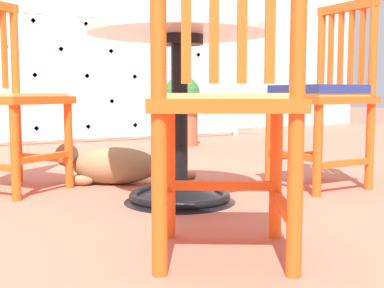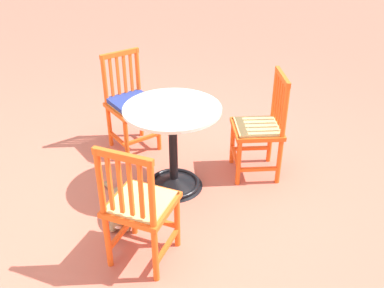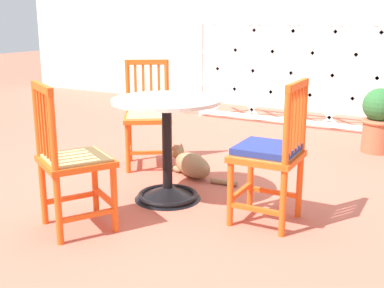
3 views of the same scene
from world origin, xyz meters
name	(u,v)px [view 3 (image 3 of 3)]	position (x,y,z in m)	size (l,w,h in m)	color
ground_plane	(143,199)	(0.00, 0.00, 0.00)	(24.00, 24.00, 0.00)	#BC604C
building_wall_backdrop	(314,6)	(0.00, 3.96, 1.40)	(10.00, 0.20, 2.80)	white
lattice_fence_panel	(333,75)	(0.58, 2.88, 0.63)	(4.01, 0.06, 1.26)	white
cafe_table	(167,161)	(0.15, 0.10, 0.28)	(0.76, 0.76, 0.73)	black
orange_chair_tucked_in	(148,117)	(-0.44, 0.71, 0.43)	(0.56, 0.56, 0.91)	#EA5619
orange_chair_by_planter	(71,162)	(-0.08, -0.62, 0.43)	(0.55, 0.55, 0.91)	#EA5619
orange_chair_near_fence	(270,155)	(0.92, 0.08, 0.45)	(0.41, 0.41, 0.91)	#EA5619
tabby_cat	(190,164)	(0.02, 0.65, 0.10)	(0.72, 0.39, 0.23)	#8E704C
terracotta_planter	(379,119)	(1.22, 2.17, 0.33)	(0.32, 0.32, 0.62)	#B25B3D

